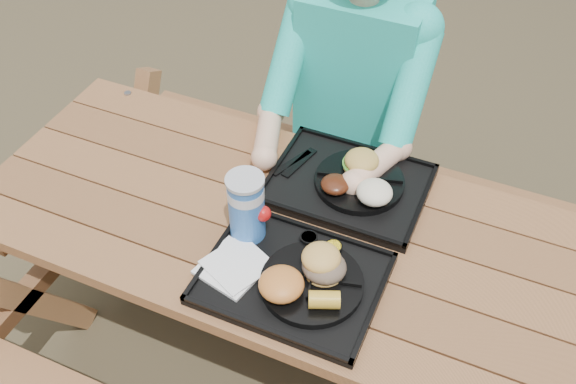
% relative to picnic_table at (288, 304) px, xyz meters
% --- Properties ---
extents(ground, '(60.00, 60.00, 0.00)m').
position_rel_picnic_table_xyz_m(ground, '(0.00, 0.00, -0.38)').
color(ground, '#999999').
rests_on(ground, ground).
extents(picnic_table, '(1.80, 1.49, 0.75)m').
position_rel_picnic_table_xyz_m(picnic_table, '(0.00, 0.00, 0.00)').
color(picnic_table, '#999999').
rests_on(picnic_table, ground).
extents(tray_near, '(0.45, 0.35, 0.02)m').
position_rel_picnic_table_xyz_m(tray_near, '(0.09, -0.17, 0.39)').
color(tray_near, black).
rests_on(tray_near, picnic_table).
extents(tray_far, '(0.45, 0.35, 0.02)m').
position_rel_picnic_table_xyz_m(tray_far, '(0.10, 0.20, 0.39)').
color(tray_far, black).
rests_on(tray_far, picnic_table).
extents(plate_near, '(0.26, 0.26, 0.02)m').
position_rel_picnic_table_xyz_m(plate_near, '(0.14, -0.18, 0.41)').
color(plate_near, black).
rests_on(plate_near, tray_near).
extents(plate_far, '(0.26, 0.26, 0.02)m').
position_rel_picnic_table_xyz_m(plate_far, '(0.13, 0.21, 0.41)').
color(plate_far, black).
rests_on(plate_far, tray_far).
extents(napkin_stack, '(0.18, 0.18, 0.02)m').
position_rel_picnic_table_xyz_m(napkin_stack, '(-0.06, -0.21, 0.40)').
color(napkin_stack, white).
rests_on(napkin_stack, tray_near).
extents(soda_cup, '(0.09, 0.09, 0.19)m').
position_rel_picnic_table_xyz_m(soda_cup, '(-0.08, -0.08, 0.49)').
color(soda_cup, blue).
rests_on(soda_cup, tray_near).
extents(condiment_bbq, '(0.05, 0.05, 0.03)m').
position_rel_picnic_table_xyz_m(condiment_bbq, '(0.08, -0.05, 0.41)').
color(condiment_bbq, black).
rests_on(condiment_bbq, tray_near).
extents(condiment_mustard, '(0.05, 0.05, 0.03)m').
position_rel_picnic_table_xyz_m(condiment_mustard, '(0.15, -0.06, 0.41)').
color(condiment_mustard, yellow).
rests_on(condiment_mustard, tray_near).
extents(sandwich, '(0.10, 0.10, 0.11)m').
position_rel_picnic_table_xyz_m(sandwich, '(0.16, -0.14, 0.47)').
color(sandwich, '#EBAF53').
rests_on(sandwich, plate_near).
extents(mac_cheese, '(0.11, 0.11, 0.06)m').
position_rel_picnic_table_xyz_m(mac_cheese, '(0.09, -0.24, 0.44)').
color(mac_cheese, orange).
rests_on(mac_cheese, plate_near).
extents(corn_cob, '(0.10, 0.10, 0.04)m').
position_rel_picnic_table_xyz_m(corn_cob, '(0.20, -0.23, 0.44)').
color(corn_cob, yellow).
rests_on(corn_cob, plate_near).
extents(cutlery_far, '(0.06, 0.15, 0.01)m').
position_rel_picnic_table_xyz_m(cutlery_far, '(-0.06, 0.23, 0.40)').
color(cutlery_far, black).
rests_on(cutlery_far, tray_far).
extents(burger, '(0.10, 0.10, 0.09)m').
position_rel_picnic_table_xyz_m(burger, '(0.12, 0.26, 0.46)').
color(burger, gold).
rests_on(burger, plate_far).
extents(baked_beans, '(0.08, 0.08, 0.04)m').
position_rel_picnic_table_xyz_m(baked_beans, '(0.08, 0.15, 0.43)').
color(baked_beans, '#4C1F0F').
rests_on(baked_beans, plate_far).
extents(potato_salad, '(0.10, 0.10, 0.06)m').
position_rel_picnic_table_xyz_m(potato_salad, '(0.19, 0.15, 0.44)').
color(potato_salad, white).
rests_on(potato_salad, plate_far).
extents(diner, '(0.48, 0.84, 1.28)m').
position_rel_picnic_table_xyz_m(diner, '(-0.02, 0.60, 0.27)').
color(diner, teal).
rests_on(diner, ground).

